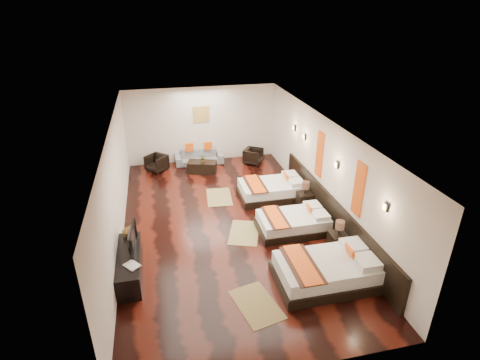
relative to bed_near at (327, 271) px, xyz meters
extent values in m
cube|color=black|center=(-1.70, 2.81, -0.29)|extent=(5.50, 9.50, 0.01)
cube|color=white|center=(-1.70, 2.81, 2.51)|extent=(5.50, 9.50, 0.01)
cube|color=silver|center=(-1.70, 7.56, 1.11)|extent=(5.50, 0.01, 2.80)
cube|color=silver|center=(-4.45, 2.81, 1.11)|extent=(0.01, 9.50, 2.80)
cube|color=silver|center=(1.05, 2.81, 1.11)|extent=(0.01, 9.50, 2.80)
cube|color=black|center=(1.01, 2.01, 0.16)|extent=(0.08, 6.60, 0.90)
cube|color=black|center=(-0.03, 0.00, -0.17)|extent=(2.19, 1.36, 0.23)
cube|color=white|center=(-0.03, 0.00, 0.10)|extent=(2.09, 1.25, 0.31)
cube|color=#F15611|center=(0.49, 0.00, 0.38)|extent=(0.16, 0.33, 0.34)
cube|color=#38190F|center=(-0.60, 0.00, 0.27)|extent=(0.57, 1.38, 0.02)
cube|color=#F15611|center=(-0.60, 0.00, 0.28)|extent=(0.40, 1.38, 0.02)
cube|color=black|center=(-0.03, 2.09, -0.19)|extent=(1.87, 1.16, 0.20)
cube|color=white|center=(-0.03, 2.09, 0.04)|extent=(1.78, 1.07, 0.27)
cube|color=#F15611|center=(0.42, 2.09, 0.28)|extent=(0.14, 0.28, 0.29)
cube|color=#38190F|center=(-0.52, 2.09, 0.19)|extent=(0.49, 1.18, 0.02)
cube|color=#F15611|center=(-0.52, 2.09, 0.20)|extent=(0.34, 1.18, 0.02)
cube|color=black|center=(-0.03, 4.04, -0.18)|extent=(2.01, 1.24, 0.21)
cube|color=white|center=(-0.03, 4.04, 0.07)|extent=(1.92, 1.15, 0.29)
cube|color=#F15611|center=(0.45, 4.04, 0.33)|extent=(0.15, 0.31, 0.31)
cube|color=#38190F|center=(-0.55, 4.04, 0.22)|extent=(0.53, 1.26, 0.02)
cube|color=#F15611|center=(-0.55, 4.04, 0.24)|extent=(0.36, 1.26, 0.02)
cube|color=black|center=(0.75, 1.02, -0.06)|extent=(0.41, 0.41, 0.46)
cylinder|color=black|center=(0.75, 1.02, 0.27)|extent=(0.07, 0.07, 0.18)
cylinder|color=#3F2619|center=(0.75, 1.02, 0.43)|extent=(0.22, 0.22, 0.20)
cube|color=black|center=(0.75, 3.22, -0.05)|extent=(0.42, 0.42, 0.47)
cylinder|color=black|center=(0.75, 3.22, 0.27)|extent=(0.07, 0.07, 0.19)
cylinder|color=#3F2619|center=(0.75, 3.22, 0.44)|extent=(0.22, 0.22, 0.20)
cube|color=olive|center=(-1.68, -0.36, -0.28)|extent=(1.00, 1.34, 0.01)
cube|color=olive|center=(-1.32, 2.25, -0.28)|extent=(1.10, 1.38, 0.01)
cube|color=olive|center=(-1.62, 4.39, -0.28)|extent=(0.86, 1.26, 0.01)
cube|color=black|center=(-4.20, 1.17, -0.01)|extent=(0.50, 1.80, 0.55)
imported|color=black|center=(-4.15, 1.37, 0.53)|extent=(0.19, 0.92, 0.52)
imported|color=black|center=(-4.20, 0.66, 0.28)|extent=(0.40, 0.41, 0.03)
imported|color=brown|center=(-4.20, 1.92, 0.42)|extent=(0.33, 0.33, 0.31)
imported|color=slate|center=(-1.88, 7.26, -0.03)|extent=(1.78, 0.70, 0.52)
imported|color=black|center=(-3.45, 6.90, 0.01)|extent=(0.92, 0.92, 0.60)
imported|color=black|center=(0.10, 6.78, 0.01)|extent=(0.88, 0.88, 0.58)
cube|color=black|center=(-1.88, 6.41, -0.09)|extent=(1.10, 0.77, 0.40)
imported|color=#296421|center=(-1.84, 6.37, 0.26)|extent=(0.29, 0.27, 0.29)
cube|color=#D86014|center=(1.03, 0.91, 1.41)|extent=(0.04, 0.40, 1.30)
cube|color=#D86014|center=(1.03, 3.11, 1.41)|extent=(0.04, 0.40, 1.30)
cube|color=black|center=(1.01, -0.19, 1.56)|extent=(0.06, 0.12, 0.18)
cube|color=#FFD18C|center=(0.98, -0.19, 1.56)|extent=(0.02, 0.10, 0.14)
cube|color=black|center=(1.01, 2.01, 1.56)|extent=(0.06, 0.12, 0.18)
cube|color=#FFD18C|center=(0.98, 2.01, 1.56)|extent=(0.02, 0.10, 0.14)
cube|color=black|center=(1.01, 4.21, 1.56)|extent=(0.06, 0.12, 0.18)
cube|color=#FFD18C|center=(0.98, 4.21, 1.56)|extent=(0.02, 0.10, 0.14)
cube|color=black|center=(1.01, 5.11, 1.56)|extent=(0.06, 0.12, 0.18)
cube|color=#FFD18C|center=(0.98, 5.11, 1.56)|extent=(0.02, 0.10, 0.14)
cube|color=#AD873F|center=(-1.70, 7.54, 1.51)|extent=(0.60, 0.04, 0.60)
camera|label=1|loc=(-3.30, -6.02, 5.33)|focal=28.49mm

